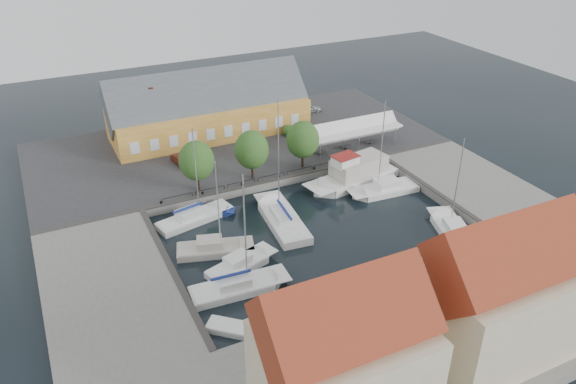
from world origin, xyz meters
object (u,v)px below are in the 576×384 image
at_px(center_sailboat, 282,221).
at_px(west_boat_a, 193,219).
at_px(east_boat_c, 453,233).
at_px(launch_nw, 216,212).
at_px(west_boat_b, 213,250).
at_px(east_boat_a, 384,190).
at_px(west_boat_d, 238,288).
at_px(car_red, 181,160).
at_px(trawler, 355,175).
at_px(west_boat_c, 241,266).
at_px(tent_canopy, 353,130).
at_px(launch_sw, 232,330).
at_px(car_silver, 310,108).
at_px(warehouse, 204,111).

distance_m(center_sailboat, west_boat_a, 10.06).
xyz_separation_m(east_boat_c, launch_nw, (-21.43, 15.65, -0.17)).
bearing_deg(west_boat_b, east_boat_a, 7.19).
distance_m(west_boat_d, launch_nw, 14.59).
height_order(center_sailboat, east_boat_a, center_sailboat).
height_order(car_red, trawler, trawler).
xyz_separation_m(car_red, west_boat_c, (-0.95, -23.09, -1.37)).
bearing_deg(tent_canopy, center_sailboat, -143.38).
height_order(east_boat_c, launch_nw, east_boat_c).
bearing_deg(launch_sw, car_silver, 54.47).
relative_size(car_red, west_boat_a, 0.33).
relative_size(trawler, west_boat_a, 1.14).
bearing_deg(launch_nw, center_sailboat, -42.99).
bearing_deg(tent_canopy, trawler, -118.99).
bearing_deg(tent_canopy, west_boat_a, -163.51).
bearing_deg(west_boat_a, launch_nw, 12.87).
xyz_separation_m(car_red, east_boat_c, (21.92, -27.56, -1.37)).
relative_size(tent_canopy, west_boat_a, 1.19).
bearing_deg(tent_canopy, warehouse, 140.14).
xyz_separation_m(west_boat_c, launch_nw, (1.44, 11.18, -0.17)).
height_order(car_silver, east_boat_a, east_boat_a).
distance_m(car_red, east_boat_a, 26.40).
height_order(center_sailboat, launch_sw, center_sailboat).
bearing_deg(trawler, launch_nw, 178.13).
relative_size(west_boat_d, launch_sw, 2.75).
xyz_separation_m(tent_canopy, center_sailboat, (-16.54, -12.29, -3.32)).
xyz_separation_m(car_silver, launch_sw, (-28.94, -40.53, -1.55)).
xyz_separation_m(tent_canopy, west_boat_c, (-23.84, -18.01, -3.42)).
relative_size(tent_canopy, car_red, 3.66).
relative_size(warehouse, west_boat_d, 2.27).
distance_m(car_silver, east_boat_c, 37.23).
height_order(trawler, west_boat_d, west_boat_d).
relative_size(west_boat_a, launch_nw, 2.72).
bearing_deg(tent_canopy, car_red, 167.49).
height_order(tent_canopy, trawler, trawler).
height_order(east_boat_c, west_boat_b, east_boat_c).
bearing_deg(car_red, launch_nw, -100.43).
xyz_separation_m(tent_canopy, trawler, (-4.12, -7.43, -2.67)).
xyz_separation_m(tent_canopy, west_boat_a, (-25.40, -7.52, -3.41)).
distance_m(car_red, east_boat_c, 35.24).
xyz_separation_m(west_boat_a, launch_sw, (-2.39, -18.36, -0.18)).
bearing_deg(launch_sw, trawler, 37.93).
height_order(trawler, east_boat_c, east_boat_c).
height_order(tent_canopy, west_boat_b, west_boat_b).
height_order(car_silver, west_boat_a, west_boat_a).
relative_size(car_red, launch_nw, 0.89).
bearing_deg(warehouse, east_boat_c, -66.72).
xyz_separation_m(warehouse, launch_sw, (-11.19, -39.73, -4.34)).
xyz_separation_m(warehouse, east_boat_a, (14.37, -25.16, -4.17)).
xyz_separation_m(center_sailboat, launch_sw, (-11.25, -13.58, -0.27)).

